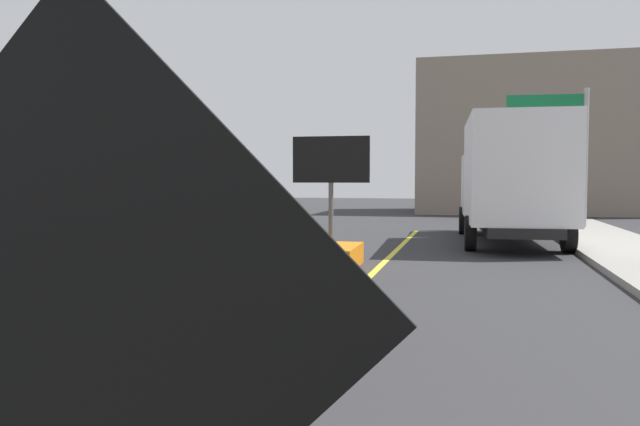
% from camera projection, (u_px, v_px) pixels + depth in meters
% --- Properties ---
extents(roadwork_sign, '(1.63, 0.06, 2.33)m').
position_uv_depth(roadwork_sign, '(82.00, 325.00, 1.51)').
color(roadwork_sign, '#593819').
rests_on(roadwork_sign, ground).
extents(arrow_board_trailer, '(1.60, 1.82, 2.70)m').
position_uv_depth(arrow_board_trailer, '(331.00, 244.00, 12.75)').
color(arrow_board_trailer, orange).
rests_on(arrow_board_trailer, ground).
extents(box_truck, '(2.90, 7.69, 3.44)m').
position_uv_depth(box_truck, '(511.00, 178.00, 17.37)').
color(box_truck, black).
rests_on(box_truck, ground).
extents(pickup_car, '(2.18, 4.62, 1.38)m').
position_uv_depth(pickup_car, '(139.00, 282.00, 6.81)').
color(pickup_car, '#591414').
rests_on(pickup_car, ground).
extents(highway_guide_sign, '(2.78, 0.33, 5.00)m').
position_uv_depth(highway_guide_sign, '(562.00, 134.00, 21.76)').
color(highway_guide_sign, gray).
rests_on(highway_guide_sign, ground).
extents(far_building_block, '(13.21, 6.79, 7.94)m').
position_uv_depth(far_building_block, '(545.00, 139.00, 33.11)').
color(far_building_block, gray).
rests_on(far_building_block, ground).
extents(traffic_cone_near_sign, '(0.36, 0.36, 0.68)m').
position_uv_depth(traffic_cone_near_sign, '(216.00, 420.00, 3.82)').
color(traffic_cone_near_sign, black).
rests_on(traffic_cone_near_sign, ground).
extents(traffic_cone_mid_lane, '(0.36, 0.36, 0.73)m').
position_uv_depth(traffic_cone_mid_lane, '(298.00, 329.00, 6.05)').
color(traffic_cone_mid_lane, black).
rests_on(traffic_cone_mid_lane, ground).
extents(traffic_cone_far_lane, '(0.36, 0.36, 0.64)m').
position_uv_depth(traffic_cone_far_lane, '(316.00, 291.00, 8.35)').
color(traffic_cone_far_lane, black).
rests_on(traffic_cone_far_lane, ground).
extents(traffic_cone_curbside, '(0.36, 0.36, 0.72)m').
position_uv_depth(traffic_cone_curbside, '(332.00, 264.00, 10.75)').
color(traffic_cone_curbside, black).
rests_on(traffic_cone_curbside, ground).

